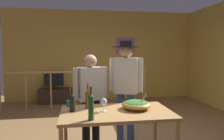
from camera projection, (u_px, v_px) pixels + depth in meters
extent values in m
cube|color=gold|center=(102.00, 55.00, 6.81)|extent=(6.06, 0.10, 2.86)
cube|color=#A153A7|center=(125.00, 45.00, 6.83)|extent=(0.60, 0.03, 0.49)
cylinder|color=#B2844C|center=(0.00, 93.00, 5.40)|extent=(0.04, 0.04, 0.99)
cylinder|color=#B2844C|center=(26.00, 92.00, 5.50)|extent=(0.04, 0.04, 0.99)
cylinder|color=#B2844C|center=(51.00, 91.00, 5.60)|extent=(0.04, 0.04, 0.99)
cylinder|color=#B2844C|center=(75.00, 91.00, 5.70)|extent=(0.04, 0.04, 0.99)
cylinder|color=#B2844C|center=(99.00, 90.00, 5.80)|extent=(0.04, 0.04, 0.99)
cylinder|color=#B2844C|center=(121.00, 89.00, 5.90)|extent=(0.04, 0.04, 0.99)
cylinder|color=#B2844C|center=(143.00, 89.00, 6.00)|extent=(0.04, 0.04, 0.99)
cube|color=#B2844C|center=(75.00, 72.00, 5.65)|extent=(3.92, 0.07, 0.05)
cube|color=#B2844C|center=(143.00, 87.00, 5.99)|extent=(0.10, 0.10, 1.09)
cube|color=#38281E|center=(54.00, 96.00, 6.34)|extent=(0.90, 0.40, 0.44)
cube|color=black|center=(54.00, 88.00, 6.32)|extent=(0.20, 0.12, 0.02)
cylinder|color=black|center=(54.00, 87.00, 6.31)|extent=(0.03, 0.03, 0.08)
cube|color=black|center=(54.00, 80.00, 6.26)|extent=(0.57, 0.06, 0.36)
cube|color=black|center=(54.00, 80.00, 6.24)|extent=(0.53, 0.01, 0.32)
cube|color=#B2844C|center=(116.00, 113.00, 2.79)|extent=(1.46, 0.84, 0.04)
cylinder|color=#B2844C|center=(66.00, 133.00, 3.09)|extent=(0.05, 0.05, 0.73)
cylinder|color=#B2844C|center=(155.00, 127.00, 3.30)|extent=(0.05, 0.05, 0.73)
ellipsoid|color=gold|center=(136.00, 105.00, 2.89)|extent=(0.40, 0.40, 0.11)
ellipsoid|color=#38702D|center=(136.00, 102.00, 2.89)|extent=(0.33, 0.33, 0.05)
cylinder|color=silver|center=(142.00, 101.00, 2.90)|extent=(0.15, 0.01, 0.20)
cylinder|color=silver|center=(104.00, 111.00, 2.77)|extent=(0.08, 0.08, 0.01)
cylinder|color=silver|center=(104.00, 108.00, 2.77)|extent=(0.01, 0.01, 0.08)
ellipsoid|color=silver|center=(104.00, 102.00, 2.76)|extent=(0.09, 0.09, 0.10)
cylinder|color=#1E5628|center=(91.00, 108.00, 2.41)|extent=(0.07, 0.07, 0.28)
cone|color=#1E5628|center=(91.00, 95.00, 2.40)|extent=(0.07, 0.07, 0.03)
cylinder|color=#1E5628|center=(91.00, 90.00, 2.39)|extent=(0.03, 0.03, 0.08)
cylinder|color=brown|center=(88.00, 100.00, 2.91)|extent=(0.07, 0.07, 0.24)
cone|color=brown|center=(88.00, 91.00, 2.90)|extent=(0.07, 0.07, 0.03)
cylinder|color=brown|center=(88.00, 86.00, 2.89)|extent=(0.03, 0.03, 0.09)
cylinder|color=black|center=(72.00, 104.00, 2.77)|extent=(0.07, 0.07, 0.21)
cone|color=black|center=(72.00, 95.00, 2.76)|extent=(0.07, 0.07, 0.03)
cylinder|color=black|center=(72.00, 90.00, 2.75)|extent=(0.03, 0.03, 0.09)
cylinder|color=teal|center=(70.00, 103.00, 3.02)|extent=(0.09, 0.09, 0.09)
torus|color=teal|center=(73.00, 103.00, 3.03)|extent=(0.05, 0.01, 0.05)
cylinder|color=black|center=(96.00, 121.00, 3.56)|extent=(0.13, 0.13, 0.76)
cylinder|color=black|center=(86.00, 123.00, 3.48)|extent=(0.13, 0.13, 0.76)
cube|color=beige|center=(91.00, 84.00, 3.46)|extent=(0.46, 0.35, 0.54)
cylinder|color=beige|center=(104.00, 82.00, 3.59)|extent=(0.09, 0.09, 0.51)
cylinder|color=beige|center=(76.00, 84.00, 3.34)|extent=(0.09, 0.09, 0.51)
sphere|color=tan|center=(90.00, 61.00, 3.43)|extent=(0.21, 0.21, 0.21)
cylinder|color=#3D5684|center=(131.00, 118.00, 3.59)|extent=(0.13, 0.13, 0.85)
cylinder|color=#3D5684|center=(121.00, 117.00, 3.63)|extent=(0.13, 0.13, 0.85)
cube|color=beige|center=(126.00, 76.00, 3.54)|extent=(0.43, 0.34, 0.60)
cylinder|color=beige|center=(140.00, 75.00, 3.50)|extent=(0.09, 0.09, 0.57)
cylinder|color=beige|center=(112.00, 74.00, 3.59)|extent=(0.09, 0.09, 0.57)
sphere|color=#D8A884|center=(126.00, 51.00, 3.51)|extent=(0.23, 0.23, 0.23)
cylinder|color=black|center=(126.00, 47.00, 3.50)|extent=(0.45, 0.45, 0.01)
cylinder|color=black|center=(126.00, 44.00, 3.50)|extent=(0.22, 0.22, 0.10)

